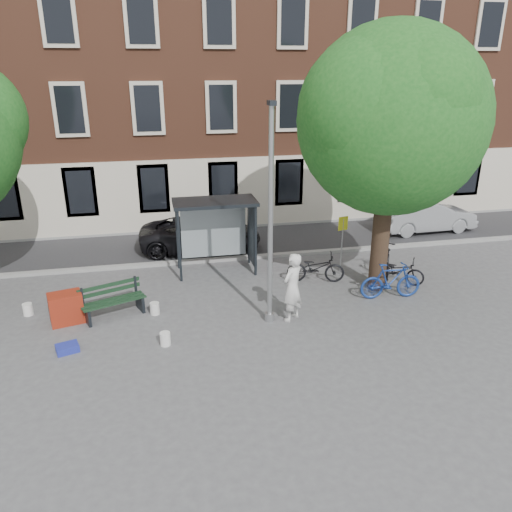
{
  "coord_description": "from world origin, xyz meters",
  "views": [
    {
      "loc": [
        -3.02,
        -12.49,
        6.89
      ],
      "look_at": [
        -0.06,
        1.63,
        1.4
      ],
      "focal_mm": 35.0,
      "sensor_mm": 36.0,
      "label": 1
    }
  ],
  "objects_px": {
    "painter": "(292,287)",
    "red_stand": "(66,308)",
    "bench": "(113,302)",
    "notice_sign": "(343,232)",
    "bus_shelter": "(226,219)",
    "bike_b": "(391,281)",
    "car_silver": "(426,216)",
    "bike_a": "(316,268)",
    "bike_c": "(398,271)",
    "car_dark": "(201,234)",
    "bike_d": "(387,261)",
    "lamppost": "(270,229)"
  },
  "relations": [
    {
      "from": "painter",
      "to": "red_stand",
      "type": "distance_m",
      "value": 6.48
    },
    {
      "from": "painter",
      "to": "car_silver",
      "type": "height_order",
      "value": "painter"
    },
    {
      "from": "lamppost",
      "to": "bus_shelter",
      "type": "relative_size",
      "value": 2.14
    },
    {
      "from": "red_stand",
      "to": "car_dark",
      "type": "bearing_deg",
      "value": 50.32
    },
    {
      "from": "bike_a",
      "to": "red_stand",
      "type": "distance_m",
      "value": 7.99
    },
    {
      "from": "bike_b",
      "to": "car_silver",
      "type": "distance_m",
      "value": 7.66
    },
    {
      "from": "bus_shelter",
      "to": "painter",
      "type": "relative_size",
      "value": 1.4
    },
    {
      "from": "painter",
      "to": "car_silver",
      "type": "distance_m",
      "value": 10.58
    },
    {
      "from": "bus_shelter",
      "to": "lamppost",
      "type": "bearing_deg",
      "value": -81.57
    },
    {
      "from": "bench",
      "to": "car_silver",
      "type": "xyz_separation_m",
      "value": [
        13.15,
        5.53,
        0.28
      ]
    },
    {
      "from": "bike_d",
      "to": "lamppost",
      "type": "bearing_deg",
      "value": 49.12
    },
    {
      "from": "car_silver",
      "to": "bike_d",
      "type": "bearing_deg",
      "value": 135.4
    },
    {
      "from": "red_stand",
      "to": "notice_sign",
      "type": "relative_size",
      "value": 0.43
    },
    {
      "from": "bench",
      "to": "bike_c",
      "type": "bearing_deg",
      "value": -18.49
    },
    {
      "from": "bike_b",
      "to": "notice_sign",
      "type": "relative_size",
      "value": 0.93
    },
    {
      "from": "bike_a",
      "to": "painter",
      "type": "bearing_deg",
      "value": 162.32
    },
    {
      "from": "lamppost",
      "to": "bench",
      "type": "xyz_separation_m",
      "value": [
        -4.42,
        1.24,
        -2.35
      ]
    },
    {
      "from": "bus_shelter",
      "to": "car_dark",
      "type": "xyz_separation_m",
      "value": [
        -0.7,
        2.29,
        -1.26
      ]
    },
    {
      "from": "lamppost",
      "to": "bike_b",
      "type": "relative_size",
      "value": 3.13
    },
    {
      "from": "bike_b",
      "to": "bike_d",
      "type": "distance_m",
      "value": 1.78
    },
    {
      "from": "bike_b",
      "to": "bench",
      "type": "bearing_deg",
      "value": 90.69
    },
    {
      "from": "lamppost",
      "to": "bike_b",
      "type": "height_order",
      "value": "lamppost"
    },
    {
      "from": "painter",
      "to": "notice_sign",
      "type": "relative_size",
      "value": 0.96
    },
    {
      "from": "painter",
      "to": "bike_d",
      "type": "distance_m",
      "value": 4.75
    },
    {
      "from": "car_silver",
      "to": "bike_c",
      "type": "bearing_deg",
      "value": 139.98
    },
    {
      "from": "bench",
      "to": "bike_b",
      "type": "bearing_deg",
      "value": -25.08
    },
    {
      "from": "bike_a",
      "to": "car_silver",
      "type": "distance_m",
      "value": 7.88
    },
    {
      "from": "bike_d",
      "to": "car_dark",
      "type": "distance_m",
      "value": 7.27
    },
    {
      "from": "bike_c",
      "to": "notice_sign",
      "type": "bearing_deg",
      "value": 86.03
    },
    {
      "from": "bike_c",
      "to": "red_stand",
      "type": "relative_size",
      "value": 1.95
    },
    {
      "from": "bike_d",
      "to": "bench",
      "type": "bearing_deg",
      "value": 29.63
    },
    {
      "from": "bench",
      "to": "notice_sign",
      "type": "distance_m",
      "value": 7.92
    },
    {
      "from": "car_silver",
      "to": "notice_sign",
      "type": "distance_m",
      "value": 6.78
    },
    {
      "from": "bus_shelter",
      "to": "red_stand",
      "type": "height_order",
      "value": "bus_shelter"
    },
    {
      "from": "car_silver",
      "to": "bike_b",
      "type": "bearing_deg",
      "value": 140.07
    },
    {
      "from": "bus_shelter",
      "to": "bike_a",
      "type": "distance_m",
      "value": 3.55
    },
    {
      "from": "bench",
      "to": "bike_a",
      "type": "xyz_separation_m",
      "value": [
        6.59,
        1.17,
        0.07
      ]
    },
    {
      "from": "bus_shelter",
      "to": "painter",
      "type": "height_order",
      "value": "bus_shelter"
    },
    {
      "from": "bike_c",
      "to": "red_stand",
      "type": "distance_m",
      "value": 10.56
    },
    {
      "from": "bike_a",
      "to": "notice_sign",
      "type": "xyz_separation_m",
      "value": [
        1.08,
        0.46,
        1.06
      ]
    },
    {
      "from": "bus_shelter",
      "to": "car_silver",
      "type": "distance_m",
      "value": 9.79
    },
    {
      "from": "lamppost",
      "to": "notice_sign",
      "type": "height_order",
      "value": "lamppost"
    },
    {
      "from": "bike_c",
      "to": "car_dark",
      "type": "xyz_separation_m",
      "value": [
        -6.15,
        4.69,
        0.2
      ]
    },
    {
      "from": "bench",
      "to": "notice_sign",
      "type": "bearing_deg",
      "value": -9.4
    },
    {
      "from": "bike_b",
      "to": "lamppost",
      "type": "bearing_deg",
      "value": 104.03
    },
    {
      "from": "bike_c",
      "to": "car_dark",
      "type": "height_order",
      "value": "car_dark"
    },
    {
      "from": "painter",
      "to": "red_stand",
      "type": "xyz_separation_m",
      "value": [
        -6.35,
        1.14,
        -0.57
      ]
    },
    {
      "from": "lamppost",
      "to": "bike_b",
      "type": "bearing_deg",
      "value": 9.63
    },
    {
      "from": "bike_a",
      "to": "notice_sign",
      "type": "bearing_deg",
      "value": -52.75
    },
    {
      "from": "lamppost",
      "to": "car_silver",
      "type": "relative_size",
      "value": 1.41
    }
  ]
}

